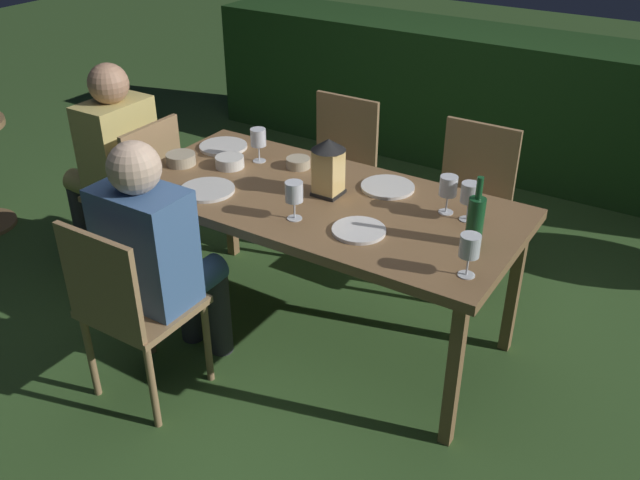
{
  "coord_description": "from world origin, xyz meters",
  "views": [
    {
      "loc": [
        1.48,
        -2.34,
        2.12
      ],
      "look_at": [
        0.0,
        0.0,
        0.52
      ],
      "focal_mm": 38.87,
      "sensor_mm": 36.0,
      "label": 1
    }
  ],
  "objects_px": {
    "wine_glass_e": "(294,194)",
    "bowl_salad": "(230,161)",
    "chair_side_right_b": "(468,200)",
    "wine_glass_a": "(470,248)",
    "person_in_blue": "(158,252)",
    "chair_head_near": "(141,188)",
    "plate_c": "(359,230)",
    "bowl_bread": "(181,159)",
    "chair_side_right_a": "(336,166)",
    "person_in_mustard": "(112,155)",
    "lantern_centerpiece": "(328,164)",
    "dining_table": "(320,208)",
    "green_bottle_on_table": "(475,220)",
    "bowl_olives": "(298,162)",
    "plate_b": "(207,190)",
    "plate_d": "(388,187)",
    "plate_a": "(223,146)",
    "chair_side_left_a": "(129,305)",
    "wine_glass_c": "(258,139)",
    "wine_glass_b": "(448,188)",
    "wine_glass_d": "(470,195)"
  },
  "relations": [
    {
      "from": "dining_table",
      "to": "green_bottle_on_table",
      "type": "height_order",
      "value": "green_bottle_on_table"
    },
    {
      "from": "person_in_blue",
      "to": "wine_glass_b",
      "type": "height_order",
      "value": "person_in_blue"
    },
    {
      "from": "green_bottle_on_table",
      "to": "bowl_salad",
      "type": "bearing_deg",
      "value": 176.68
    },
    {
      "from": "bowl_olives",
      "to": "bowl_salad",
      "type": "relative_size",
      "value": 0.84
    },
    {
      "from": "dining_table",
      "to": "wine_glass_e",
      "type": "bearing_deg",
      "value": -85.75
    },
    {
      "from": "wine_glass_e",
      "to": "bowl_olives",
      "type": "xyz_separation_m",
      "value": [
        -0.28,
        0.45,
        -0.09
      ]
    },
    {
      "from": "dining_table",
      "to": "chair_side_right_a",
      "type": "xyz_separation_m",
      "value": [
        -0.4,
        0.82,
        -0.2
      ]
    },
    {
      "from": "wine_glass_a",
      "to": "chair_side_right_b",
      "type": "bearing_deg",
      "value": 110.08
    },
    {
      "from": "chair_side_left_a",
      "to": "green_bottle_on_table",
      "type": "bearing_deg",
      "value": 34.78
    },
    {
      "from": "person_in_blue",
      "to": "bowl_salad",
      "type": "bearing_deg",
      "value": 102.25
    },
    {
      "from": "lantern_centerpiece",
      "to": "wine_glass_c",
      "type": "relative_size",
      "value": 1.57
    },
    {
      "from": "person_in_mustard",
      "to": "lantern_centerpiece",
      "type": "xyz_separation_m",
      "value": [
        1.36,
        0.05,
        0.25
      ]
    },
    {
      "from": "wine_glass_c",
      "to": "chair_side_left_a",
      "type": "bearing_deg",
      "value": -86.27
    },
    {
      "from": "chair_head_near",
      "to": "wine_glass_a",
      "type": "distance_m",
      "value": 1.99
    },
    {
      "from": "dining_table",
      "to": "person_in_blue",
      "type": "relative_size",
      "value": 1.56
    },
    {
      "from": "chair_side_right_a",
      "to": "plate_c",
      "type": "height_order",
      "value": "chair_side_right_a"
    },
    {
      "from": "wine_glass_d",
      "to": "dining_table",
      "type": "bearing_deg",
      "value": -166.71
    },
    {
      "from": "bowl_salad",
      "to": "bowl_olives",
      "type": "bearing_deg",
      "value": 31.36
    },
    {
      "from": "wine_glass_b",
      "to": "plate_a",
      "type": "bearing_deg",
      "value": 177.58
    },
    {
      "from": "wine_glass_a",
      "to": "plate_a",
      "type": "bearing_deg",
      "value": 162.76
    },
    {
      "from": "chair_side_right_a",
      "to": "chair_head_near",
      "type": "bearing_deg",
      "value": -132.29
    },
    {
      "from": "chair_side_right_a",
      "to": "plate_a",
      "type": "relative_size",
      "value": 3.52
    },
    {
      "from": "wine_glass_b",
      "to": "bowl_bread",
      "type": "distance_m",
      "value": 1.33
    },
    {
      "from": "wine_glass_e",
      "to": "chair_head_near",
      "type": "bearing_deg",
      "value": 168.9
    },
    {
      "from": "dining_table",
      "to": "chair_side_right_b",
      "type": "bearing_deg",
      "value": 63.66
    },
    {
      "from": "person_in_blue",
      "to": "wine_glass_b",
      "type": "bearing_deg",
      "value": 39.88
    },
    {
      "from": "chair_head_near",
      "to": "chair_side_right_b",
      "type": "height_order",
      "value": "same"
    },
    {
      "from": "dining_table",
      "to": "wine_glass_e",
      "type": "distance_m",
      "value": 0.29
    },
    {
      "from": "wine_glass_b",
      "to": "plate_c",
      "type": "bearing_deg",
      "value": -123.79
    },
    {
      "from": "plate_c",
      "to": "bowl_bread",
      "type": "height_order",
      "value": "bowl_bread"
    },
    {
      "from": "chair_side_left_a",
      "to": "plate_c",
      "type": "distance_m",
      "value": 0.98
    },
    {
      "from": "wine_glass_c",
      "to": "plate_d",
      "type": "relative_size",
      "value": 0.69
    },
    {
      "from": "person_in_mustard",
      "to": "plate_c",
      "type": "height_order",
      "value": "person_in_mustard"
    },
    {
      "from": "chair_side_right_b",
      "to": "plate_d",
      "type": "height_order",
      "value": "chair_side_right_b"
    },
    {
      "from": "chair_side_left_a",
      "to": "bowl_bread",
      "type": "bearing_deg",
      "value": 115.88
    },
    {
      "from": "wine_glass_b",
      "to": "plate_d",
      "type": "relative_size",
      "value": 0.69
    },
    {
      "from": "chair_side_right_b",
      "to": "wine_glass_c",
      "type": "relative_size",
      "value": 5.15
    },
    {
      "from": "wine_glass_c",
      "to": "plate_b",
      "type": "xyz_separation_m",
      "value": [
        0.0,
        -0.4,
        -0.11
      ]
    },
    {
      "from": "wine_glass_e",
      "to": "bowl_salad",
      "type": "xyz_separation_m",
      "value": [
        -0.57,
        0.27,
        -0.09
      ]
    },
    {
      "from": "plate_b",
      "to": "plate_d",
      "type": "height_order",
      "value": "same"
    },
    {
      "from": "person_in_blue",
      "to": "chair_head_near",
      "type": "bearing_deg",
      "value": 140.11
    },
    {
      "from": "chair_side_right_b",
      "to": "bowl_olives",
      "type": "bearing_deg",
      "value": -138.25
    },
    {
      "from": "wine_glass_a",
      "to": "chair_side_right_a",
      "type": "bearing_deg",
      "value": 138.22
    },
    {
      "from": "wine_glass_a",
      "to": "bowl_bread",
      "type": "bearing_deg",
      "value": 172.74
    },
    {
      "from": "lantern_centerpiece",
      "to": "plate_d",
      "type": "bearing_deg",
      "value": 44.17
    },
    {
      "from": "plate_d",
      "to": "plate_a",
      "type": "bearing_deg",
      "value": -178.6
    },
    {
      "from": "lantern_centerpiece",
      "to": "plate_a",
      "type": "height_order",
      "value": "lantern_centerpiece"
    },
    {
      "from": "person_in_blue",
      "to": "lantern_centerpiece",
      "type": "xyz_separation_m",
      "value": [
        0.42,
        0.67,
        0.25
      ]
    },
    {
      "from": "bowl_salad",
      "to": "plate_c",
      "type": "bearing_deg",
      "value": -15.07
    },
    {
      "from": "chair_side_right_b",
      "to": "wine_glass_a",
      "type": "xyz_separation_m",
      "value": [
        0.39,
        -1.07,
        0.37
      ]
    }
  ]
}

